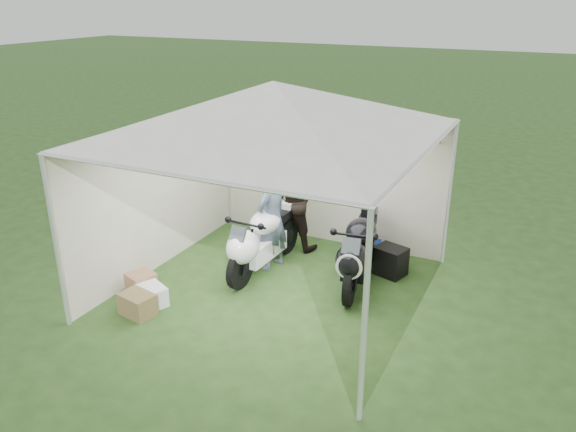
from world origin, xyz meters
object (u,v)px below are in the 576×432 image
object	(u,v)px
crate_0	(152,296)
motorcycle_white	(261,239)
person_dark_jacket	(294,200)
motorcycle_black	(358,250)
paddock_stand	(368,249)
equipment_box	(390,261)
person_blue_jacket	(272,218)
crate_1	(141,283)
canopy_tent	(274,114)
crate_2	(139,284)
crate_3	(138,304)

from	to	relation	value
crate_0	motorcycle_white	bearing A→B (deg)	60.26
person_dark_jacket	crate_0	bearing A→B (deg)	67.86
motorcycle_black	paddock_stand	distance (m)	1.01
motorcycle_white	paddock_stand	xyz separation A→B (m)	(1.33, 1.18, -0.39)
paddock_stand	equipment_box	distance (m)	0.63
person_blue_jacket	crate_1	size ratio (longest dim) A/B	4.75
person_dark_jacket	canopy_tent	bearing A→B (deg)	102.95
person_dark_jacket	crate_0	size ratio (longest dim) A/B	4.14
crate_2	crate_3	xyz separation A→B (m)	(0.41, -0.51, 0.04)
canopy_tent	equipment_box	distance (m)	2.96
paddock_stand	crate_0	xyz separation A→B (m)	(-2.21, -2.72, -0.02)
motorcycle_black	crate_3	distance (m)	3.18
canopy_tent	person_dark_jacket	size ratio (longest dim) A/B	3.32
equipment_box	paddock_stand	bearing A→B (deg)	141.70
person_dark_jacket	crate_3	xyz separation A→B (m)	(-0.95, -2.89, -0.70)
paddock_stand	crate_0	bearing A→B (deg)	-129.12
paddock_stand	canopy_tent	bearing A→B (deg)	-119.11
person_blue_jacket	motorcycle_white	bearing A→B (deg)	-7.23
motorcycle_white	crate_1	bearing A→B (deg)	-129.60
canopy_tent	person_dark_jacket	distance (m)	2.29
motorcycle_white	person_blue_jacket	world-z (taller)	person_blue_jacket
canopy_tent	motorcycle_black	world-z (taller)	canopy_tent
paddock_stand	crate_2	world-z (taller)	paddock_stand
equipment_box	crate_2	distance (m)	3.76
motorcycle_white	equipment_box	size ratio (longest dim) A/B	4.44
motorcycle_black	crate_3	world-z (taller)	motorcycle_black
crate_3	person_blue_jacket	bearing A→B (deg)	64.88
motorcycle_white	crate_0	xyz separation A→B (m)	(-0.88, -1.54, -0.41)
canopy_tent	crate_1	distance (m)	3.10
crate_0	crate_3	size ratio (longest dim) A/B	0.90
motorcycle_black	person_dark_jacket	bearing A→B (deg)	141.52
crate_3	canopy_tent	bearing A→B (deg)	47.03
crate_2	person_dark_jacket	bearing A→B (deg)	60.38
equipment_box	motorcycle_white	bearing A→B (deg)	-156.55
crate_0	equipment_box	bearing A→B (deg)	40.78
person_dark_jacket	person_blue_jacket	xyz separation A→B (m)	(0.02, -0.84, -0.02)
motorcycle_black	equipment_box	bearing A→B (deg)	47.53
equipment_box	crate_3	size ratio (longest dim) A/B	0.98
person_blue_jacket	person_dark_jacket	bearing A→B (deg)	-166.79
person_dark_jacket	crate_2	bearing A→B (deg)	58.16
paddock_stand	crate_1	distance (m)	3.59
paddock_stand	crate_3	world-z (taller)	same
motorcycle_white	motorcycle_black	bearing A→B (deg)	12.61
canopy_tent	motorcycle_white	distance (m)	2.12
crate_0	crate_2	xyz separation A→B (m)	(-0.41, 0.22, -0.02)
paddock_stand	crate_0	size ratio (longest dim) A/B	0.99
canopy_tent	paddock_stand	bearing A→B (deg)	60.89
person_dark_jacket	crate_0	world-z (taller)	person_dark_jacket
crate_1	equipment_box	bearing A→B (deg)	35.20
motorcycle_white	crate_3	bearing A→B (deg)	-113.42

